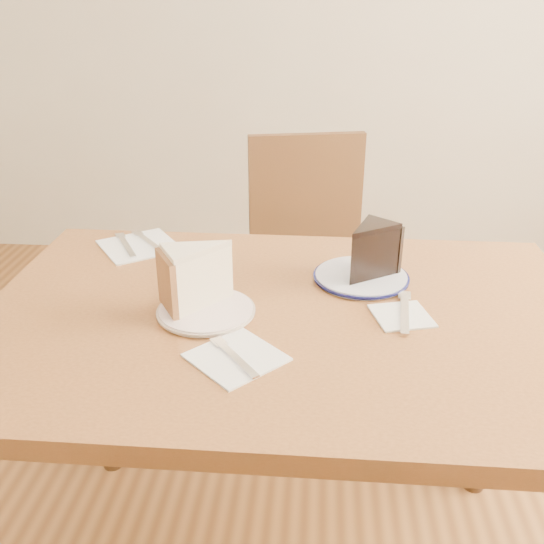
{
  "coord_description": "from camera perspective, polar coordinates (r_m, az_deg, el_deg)",
  "views": [
    {
      "loc": [
        0.06,
        -1.04,
        1.33
      ],
      "look_at": [
        -0.03,
        0.07,
        0.8
      ],
      "focal_mm": 40.0,
      "sensor_mm": 36.0,
      "label": 1
    }
  ],
  "objects": [
    {
      "name": "knife_spare",
      "position": [
        1.52,
        -13.56,
        2.48
      ],
      "size": [
        0.09,
        0.15,
        0.0
      ],
      "primitive_type": "cube",
      "rotation": [
        0.0,
        0.0,
        0.51
      ],
      "color": "silver",
      "rests_on": "napkin_spare"
    },
    {
      "name": "plate_navy",
      "position": [
        1.33,
        8.37,
        -0.46
      ],
      "size": [
        0.2,
        0.2,
        0.01
      ],
      "primitive_type": "cylinder",
      "color": "silver",
      "rests_on": "table"
    },
    {
      "name": "fork_spare",
      "position": [
        1.54,
        -11.69,
        2.95
      ],
      "size": [
        0.1,
        0.12,
        0.0
      ],
      "primitive_type": "cube",
      "rotation": [
        0.0,
        0.0,
        0.7
      ],
      "color": "silver",
      "rests_on": "napkin_spare"
    },
    {
      "name": "table",
      "position": [
        1.24,
        1.12,
        -7.73
      ],
      "size": [
        1.2,
        0.8,
        0.75
      ],
      "color": "#593218",
      "rests_on": "ground"
    },
    {
      "name": "chocolate_cake",
      "position": [
        1.3,
        8.96,
        1.65
      ],
      "size": [
        0.14,
        0.15,
        0.1
      ],
      "primitive_type": null,
      "rotation": [
        0.0,
        0.0,
        2.48
      ],
      "color": "black",
      "rests_on": "plate_navy"
    },
    {
      "name": "napkin_cream",
      "position": [
        1.05,
        -3.38,
        -8.01
      ],
      "size": [
        0.2,
        0.2,
        0.0
      ],
      "primitive_type": "cube",
      "rotation": [
        0.0,
        0.0,
        0.8
      ],
      "color": "white",
      "rests_on": "table"
    },
    {
      "name": "napkin_spare",
      "position": [
        1.52,
        -12.39,
        2.42
      ],
      "size": [
        0.23,
        0.23,
        0.0
      ],
      "primitive_type": "cube",
      "rotation": [
        0.0,
        0.0,
        0.62
      ],
      "color": "white",
      "rests_on": "table"
    },
    {
      "name": "plate_cream",
      "position": [
        1.19,
        -6.22,
        -3.65
      ],
      "size": [
        0.18,
        0.18,
        0.01
      ],
      "primitive_type": "cylinder",
      "color": "silver",
      "rests_on": "table"
    },
    {
      "name": "napkin_navy",
      "position": [
        1.2,
        12.1,
        -4.06
      ],
      "size": [
        0.13,
        0.13,
        0.0
      ],
      "primitive_type": "cube",
      "rotation": [
        0.0,
        0.0,
        0.26
      ],
      "color": "white",
      "rests_on": "table"
    },
    {
      "name": "carrot_cake",
      "position": [
        1.18,
        -6.65,
        -0.48
      ],
      "size": [
        0.16,
        0.15,
        0.11
      ],
      "primitive_type": null,
      "rotation": [
        0.0,
        0.0,
        -1.04
      ],
      "color": "#F7EDCC",
      "rests_on": "plate_cream"
    },
    {
      "name": "fork_cream",
      "position": [
        1.04,
        -3.52,
        -8.0
      ],
      "size": [
        0.1,
        0.12,
        0.0
      ],
      "primitive_type": "cube",
      "rotation": [
        0.0,
        0.0,
        0.65
      ],
      "color": "white",
      "rests_on": "napkin_cream"
    },
    {
      "name": "knife_navy",
      "position": [
        1.2,
        12.37,
        -3.7
      ],
      "size": [
        0.03,
        0.17,
        0.0
      ],
      "primitive_type": "cube",
      "rotation": [
        0.0,
        0.0,
        -0.11
      ],
      "color": "silver",
      "rests_on": "napkin_navy"
    },
    {
      "name": "chair_far",
      "position": [
        1.97,
        3.79,
        0.53
      ],
      "size": [
        0.53,
        0.53,
        0.9
      ],
      "rotation": [
        0.0,
        0.0,
        3.35
      ],
      "color": "#351E0F",
      "rests_on": "ground"
    }
  ]
}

